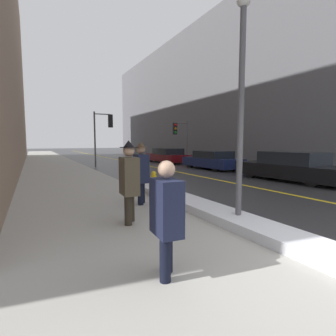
{
  "coord_description": "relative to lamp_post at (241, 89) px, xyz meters",
  "views": [
    {
      "loc": [
        -3.42,
        -1.8,
        1.69
      ],
      "look_at": [
        -0.4,
        4.0,
        1.05
      ],
      "focal_mm": 28.0,
      "sensor_mm": 36.0,
      "label": 1
    }
  ],
  "objects": [
    {
      "name": "sidewalk_slab",
      "position": [
        -2.31,
        12.77,
        -2.74
      ],
      "size": [
        4.0,
        80.0,
        0.01
      ],
      "color": "#9E9B93",
      "rests_on": "ground"
    },
    {
      "name": "road_centre_stripe",
      "position": [
        3.69,
        12.77,
        -2.75
      ],
      "size": [
        0.16,
        80.0,
        0.0
      ],
      "color": "gold",
      "rests_on": "ground"
    },
    {
      "name": "snow_bank_curb",
      "position": [
        -0.08,
        1.84,
        -2.65
      ],
      "size": [
        0.78,
        8.76,
        0.2
      ],
      "color": "silver",
      "rests_on": "ground"
    },
    {
      "name": "building_facade_right",
      "position": [
        12.69,
        19.77,
        3.48
      ],
      "size": [
        6.0,
        36.0,
        12.46
      ],
      "color": "slate",
      "rests_on": "ground"
    },
    {
      "name": "lamp_post",
      "position": [
        0.0,
        0.0,
        0.0
      ],
      "size": [
        0.28,
        0.28,
        4.55
      ],
      "color": "#515156",
      "rests_on": "ground"
    },
    {
      "name": "traffic_light_near",
      "position": [
        0.86,
        14.42,
        -0.0
      ],
      "size": [
        1.31,
        0.32,
        3.8
      ],
      "rotation": [
        0.0,
        0.0,
        -0.05
      ],
      "color": "#515156",
      "rests_on": "ground"
    },
    {
      "name": "traffic_light_far",
      "position": [
        6.62,
        13.89,
        -0.33
      ],
      "size": [
        1.31,
        0.32,
        3.36
      ],
      "rotation": [
        0.0,
        0.0,
        3.09
      ],
      "color": "#515156",
      "rests_on": "ground"
    },
    {
      "name": "pedestrian_trailing",
      "position": [
        -2.3,
        -1.23,
        -1.93
      ],
      "size": [
        0.32,
        0.5,
        1.47
      ],
      "rotation": [
        0.0,
        0.0,
        -1.65
      ],
      "color": "black",
      "rests_on": "ground"
    },
    {
      "name": "pedestrian_in_fedora",
      "position": [
        -1.98,
        1.09,
        -1.81
      ],
      "size": [
        0.37,
        0.75,
        1.73
      ],
      "rotation": [
        0.0,
        0.0,
        -1.65
      ],
      "color": "#2A241B",
      "rests_on": "ground"
    },
    {
      "name": "pedestrian_with_shoulder_bag",
      "position": [
        -1.12,
        2.59,
        -1.82
      ],
      "size": [
        0.36,
        0.75,
        1.71
      ],
      "rotation": [
        0.0,
        0.0,
        -1.65
      ],
      "color": "black",
      "rests_on": "ground"
    },
    {
      "name": "parked_car_black",
      "position": [
        6.43,
        3.7,
        -2.14
      ],
      "size": [
        1.99,
        4.95,
        1.29
      ],
      "rotation": [
        0.0,
        0.0,
        1.61
      ],
      "color": "black",
      "rests_on": "ground"
    },
    {
      "name": "parked_car_navy",
      "position": [
        6.51,
        9.52,
        -2.19
      ],
      "size": [
        1.81,
        4.4,
        1.16
      ],
      "rotation": [
        0.0,
        0.0,
        1.58
      ],
      "color": "navy",
      "rests_on": "ground"
    },
    {
      "name": "parked_car_maroon",
      "position": [
        6.41,
        15.6,
        -2.17
      ],
      "size": [
        1.93,
        4.86,
        1.21
      ],
      "rotation": [
        0.0,
        0.0,
        1.58
      ],
      "color": "#600F14",
      "rests_on": "ground"
    },
    {
      "name": "fire_hydrant",
      "position": [
        -0.01,
        4.19,
        -2.4
      ],
      "size": [
        0.2,
        0.2,
        0.7
      ],
      "color": "gold",
      "rests_on": "ground"
    }
  ]
}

